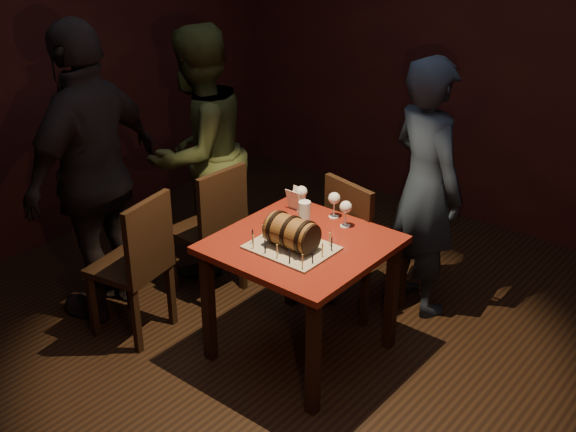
{
  "coord_description": "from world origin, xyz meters",
  "views": [
    {
      "loc": [
        2.1,
        -2.65,
        2.63
      ],
      "look_at": [
        -0.09,
        0.05,
        0.95
      ],
      "focal_mm": 45.0,
      "sensor_mm": 36.0,
      "label": 1
    }
  ],
  "objects_px": {
    "wine_glass_right": "(346,208)",
    "chair_back": "(359,239)",
    "barrel_cake": "(292,232)",
    "person_back": "(426,188)",
    "pub_table": "(301,259)",
    "wine_glass_left": "(301,193)",
    "person_left_front": "(94,174)",
    "chair_left_front": "(138,260)",
    "person_left_rear": "(199,153)",
    "pint_of_ale": "(305,214)",
    "wine_glass_mid": "(334,199)",
    "chair_left_rear": "(213,225)"
  },
  "relations": [
    {
      "from": "wine_glass_right",
      "to": "chair_back",
      "type": "bearing_deg",
      "value": 106.95
    },
    {
      "from": "barrel_cake",
      "to": "person_back",
      "type": "xyz_separation_m",
      "value": [
        0.25,
        1.03,
        -0.01
      ]
    },
    {
      "from": "wine_glass_left",
      "to": "pint_of_ale",
      "type": "distance_m",
      "value": 0.21
    },
    {
      "from": "pub_table",
      "to": "person_back",
      "type": "bearing_deg",
      "value": 74.53
    },
    {
      "from": "wine_glass_left",
      "to": "chair_left_front",
      "type": "bearing_deg",
      "value": -128.8
    },
    {
      "from": "chair_left_front",
      "to": "person_left_rear",
      "type": "relative_size",
      "value": 0.53
    },
    {
      "from": "pint_of_ale",
      "to": "wine_glass_left",
      "type": "bearing_deg",
      "value": 133.52
    },
    {
      "from": "barrel_cake",
      "to": "wine_glass_right",
      "type": "height_order",
      "value": "barrel_cake"
    },
    {
      "from": "wine_glass_left",
      "to": "chair_back",
      "type": "xyz_separation_m",
      "value": [
        0.24,
        0.28,
        -0.35
      ]
    },
    {
      "from": "person_left_front",
      "to": "wine_glass_left",
      "type": "bearing_deg",
      "value": 112.26
    },
    {
      "from": "wine_glass_right",
      "to": "pint_of_ale",
      "type": "bearing_deg",
      "value": -144.57
    },
    {
      "from": "wine_glass_right",
      "to": "chair_left_rear",
      "type": "relative_size",
      "value": 0.17
    },
    {
      "from": "wine_glass_mid",
      "to": "barrel_cake",
      "type": "bearing_deg",
      "value": -83.48
    },
    {
      "from": "wine_glass_mid",
      "to": "chair_back",
      "type": "relative_size",
      "value": 0.17
    },
    {
      "from": "wine_glass_mid",
      "to": "chair_left_front",
      "type": "xyz_separation_m",
      "value": [
        -0.84,
        -0.83,
        -0.34
      ]
    },
    {
      "from": "wine_glass_right",
      "to": "wine_glass_mid",
      "type": "bearing_deg",
      "value": 155.04
    },
    {
      "from": "chair_back",
      "to": "person_left_front",
      "type": "height_order",
      "value": "person_left_front"
    },
    {
      "from": "chair_back",
      "to": "person_back",
      "type": "relative_size",
      "value": 0.56
    },
    {
      "from": "barrel_cake",
      "to": "wine_glass_mid",
      "type": "xyz_separation_m",
      "value": [
        -0.05,
        0.47,
        0.02
      ]
    },
    {
      "from": "chair_back",
      "to": "chair_left_rear",
      "type": "height_order",
      "value": "same"
    },
    {
      "from": "barrel_cake",
      "to": "chair_back",
      "type": "relative_size",
      "value": 0.36
    },
    {
      "from": "wine_glass_right",
      "to": "chair_left_front",
      "type": "bearing_deg",
      "value": -141.26
    },
    {
      "from": "wine_glass_right",
      "to": "pint_of_ale",
      "type": "height_order",
      "value": "wine_glass_right"
    },
    {
      "from": "wine_glass_mid",
      "to": "chair_left_rear",
      "type": "relative_size",
      "value": 0.17
    },
    {
      "from": "barrel_cake",
      "to": "wine_glass_mid",
      "type": "bearing_deg",
      "value": 96.52
    },
    {
      "from": "barrel_cake",
      "to": "wine_glass_left",
      "type": "height_order",
      "value": "barrel_cake"
    },
    {
      "from": "chair_back",
      "to": "person_left_rear",
      "type": "height_order",
      "value": "person_left_rear"
    },
    {
      "from": "person_left_rear",
      "to": "person_left_front",
      "type": "xyz_separation_m",
      "value": [
        -0.09,
        -0.79,
        0.08
      ]
    },
    {
      "from": "wine_glass_right",
      "to": "pint_of_ale",
      "type": "xyz_separation_m",
      "value": [
        -0.19,
        -0.14,
        -0.05
      ]
    },
    {
      "from": "person_back",
      "to": "person_left_front",
      "type": "height_order",
      "value": "person_left_front"
    },
    {
      "from": "pub_table",
      "to": "person_left_rear",
      "type": "xyz_separation_m",
      "value": [
        -1.21,
        0.39,
        0.23
      ]
    },
    {
      "from": "barrel_cake",
      "to": "person_left_front",
      "type": "relative_size",
      "value": 0.17
    },
    {
      "from": "person_left_rear",
      "to": "wine_glass_left",
      "type": "bearing_deg",
      "value": 82.66
    },
    {
      "from": "person_back",
      "to": "person_left_rear",
      "type": "bearing_deg",
      "value": 44.5
    },
    {
      "from": "pint_of_ale",
      "to": "wine_glass_right",
      "type": "bearing_deg",
      "value": 35.43
    },
    {
      "from": "pub_table",
      "to": "wine_glass_left",
      "type": "height_order",
      "value": "wine_glass_left"
    },
    {
      "from": "person_left_front",
      "to": "pub_table",
      "type": "bearing_deg",
      "value": 94.89
    },
    {
      "from": "pub_table",
      "to": "person_back",
      "type": "height_order",
      "value": "person_back"
    },
    {
      "from": "wine_glass_left",
      "to": "person_left_rear",
      "type": "bearing_deg",
      "value": 175.63
    },
    {
      "from": "pub_table",
      "to": "wine_glass_right",
      "type": "relative_size",
      "value": 5.59
    },
    {
      "from": "barrel_cake",
      "to": "wine_glass_mid",
      "type": "distance_m",
      "value": 0.47
    },
    {
      "from": "barrel_cake",
      "to": "wine_glass_right",
      "type": "bearing_deg",
      "value": 80.29
    },
    {
      "from": "wine_glass_mid",
      "to": "chair_left_front",
      "type": "relative_size",
      "value": 0.17
    },
    {
      "from": "chair_back",
      "to": "chair_left_rear",
      "type": "relative_size",
      "value": 1.0
    },
    {
      "from": "chair_back",
      "to": "person_back",
      "type": "bearing_deg",
      "value": 51.05
    },
    {
      "from": "wine_glass_left",
      "to": "wine_glass_right",
      "type": "height_order",
      "value": "same"
    },
    {
      "from": "chair_left_rear",
      "to": "person_left_rear",
      "type": "xyz_separation_m",
      "value": [
        -0.35,
        0.23,
        0.35
      ]
    },
    {
      "from": "chair_left_rear",
      "to": "barrel_cake",
      "type": "bearing_deg",
      "value": -16.68
    },
    {
      "from": "person_left_front",
      "to": "chair_left_front",
      "type": "bearing_deg",
      "value": 69.81
    },
    {
      "from": "wine_glass_left",
      "to": "chair_back",
      "type": "height_order",
      "value": "chair_back"
    }
  ]
}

